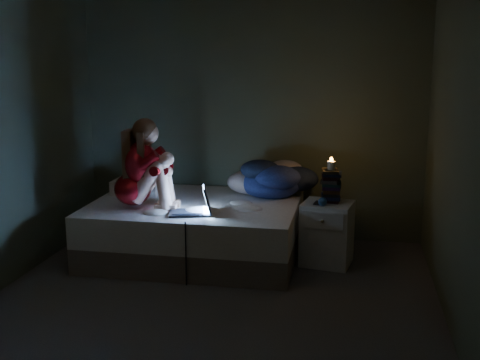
% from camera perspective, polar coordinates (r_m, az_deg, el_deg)
% --- Properties ---
extents(floor, '(3.60, 3.80, 0.02)m').
position_cam_1_polar(floor, '(4.94, -2.77, -11.64)').
color(floor, '#393534').
rests_on(floor, ground).
extents(wall_back, '(3.60, 0.02, 2.60)m').
position_cam_1_polar(wall_back, '(6.43, 1.07, 6.06)').
color(wall_back, '#4A543F').
rests_on(wall_back, ground).
extents(wall_front, '(3.60, 0.02, 2.60)m').
position_cam_1_polar(wall_front, '(2.79, -12.17, -2.31)').
color(wall_front, '#4A543F').
rests_on(wall_front, ground).
extents(wall_right, '(0.02, 3.80, 2.60)m').
position_cam_1_polar(wall_right, '(4.51, 20.06, 2.71)').
color(wall_right, '#4A543F').
rests_on(wall_right, ground).
extents(bed, '(1.96, 1.47, 0.54)m').
position_cam_1_polar(bed, '(5.94, -4.20, -4.63)').
color(bed, beige).
rests_on(bed, ground).
extents(pillow, '(0.48, 0.34, 0.14)m').
position_cam_1_polar(pillow, '(6.30, -9.52, -0.60)').
color(pillow, white).
rests_on(pillow, bed).
extents(woman, '(0.55, 0.38, 0.84)m').
position_cam_1_polar(woman, '(5.66, -10.10, 1.56)').
color(woman, '#890007').
rests_on(woman, bed).
extents(laptop, '(0.43, 0.35, 0.26)m').
position_cam_1_polar(laptop, '(5.42, -4.79, -1.87)').
color(laptop, black).
rests_on(laptop, bed).
extents(clothes_pile, '(0.75, 0.65, 0.39)m').
position_cam_1_polar(clothes_pile, '(6.08, 2.88, 0.30)').
color(clothes_pile, navy).
rests_on(clothes_pile, bed).
extents(nightstand, '(0.51, 0.47, 0.59)m').
position_cam_1_polar(nightstand, '(5.76, 8.16, -4.98)').
color(nightstand, silver).
rests_on(nightstand, ground).
extents(book_stack, '(0.19, 0.25, 0.31)m').
position_cam_1_polar(book_stack, '(5.70, 8.49, -0.49)').
color(book_stack, black).
rests_on(book_stack, nightstand).
extents(candle, '(0.07, 0.07, 0.08)m').
position_cam_1_polar(candle, '(5.66, 8.55, 1.44)').
color(candle, beige).
rests_on(candle, book_stack).
extents(phone, '(0.07, 0.14, 0.01)m').
position_cam_1_polar(phone, '(5.62, 7.44, -2.19)').
color(phone, black).
rests_on(phone, nightstand).
extents(blue_orb, '(0.08, 0.08, 0.08)m').
position_cam_1_polar(blue_orb, '(5.54, 7.98, -2.06)').
color(blue_orb, '#244E84').
rests_on(blue_orb, nightstand).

